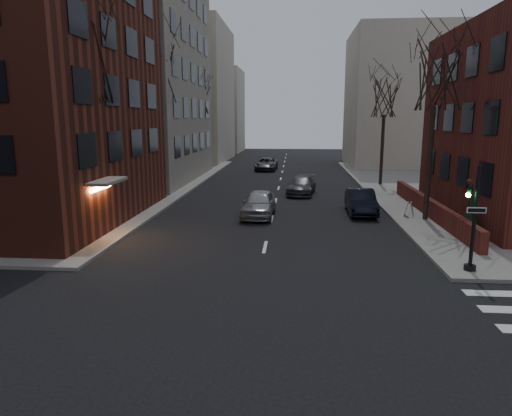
{
  "coord_description": "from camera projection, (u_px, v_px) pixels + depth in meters",
  "views": [
    {
      "loc": [
        1.27,
        -8.17,
        5.84
      ],
      "look_at": [
        -0.34,
        11.13,
        2.0
      ],
      "focal_mm": 32.0,
      "sensor_mm": 36.0,
      "label": 1
    }
  ],
  "objects": [
    {
      "name": "building_distant_lb",
      "position": [
        213.0,
        111.0,
        79.31
      ],
      "size": [
        10.0,
        12.0,
        14.0
      ],
      "primitive_type": "cube",
      "color": "#BFB3A2",
      "rests_on": "ground"
    },
    {
      "name": "tree_right_b",
      "position": [
        385.0,
        97.0,
        38.32
      ],
      "size": [
        3.74,
        3.74,
        9.18
      ],
      "color": "#2D231C",
      "rests_on": "sidewalk_far_right"
    },
    {
      "name": "car_lane_gray",
      "position": [
        302.0,
        186.0,
        35.32
      ],
      "size": [
        2.54,
        4.94,
        1.37
      ],
      "primitive_type": "imported",
      "rotation": [
        0.0,
        0.0,
        -0.14
      ],
      "color": "#3B3B3F",
      "rests_on": "ground"
    },
    {
      "name": "building_distant_ra",
      "position": [
        408.0,
        100.0,
        55.33
      ],
      "size": [
        14.0,
        14.0,
        16.0
      ],
      "primitive_type": "cube",
      "color": "#BFB3A2",
      "rests_on": "ground"
    },
    {
      "name": "streetlamp_near",
      "position": [
        153.0,
        142.0,
        30.58
      ],
      "size": [
        0.36,
        0.36,
        6.28
      ],
      "color": "black",
      "rests_on": "sidewalk_far_left"
    },
    {
      "name": "tree_left_a",
      "position": [
        87.0,
        62.0,
        21.99
      ],
      "size": [
        4.18,
        4.18,
        10.26
      ],
      "color": "#2D231C",
      "rests_on": "sidewalk_far_left"
    },
    {
      "name": "tree_left_b",
      "position": [
        159.0,
        75.0,
        33.63
      ],
      "size": [
        4.4,
        4.4,
        10.8
      ],
      "color": "#2D231C",
      "rests_on": "sidewalk_far_left"
    },
    {
      "name": "sandwich_board",
      "position": [
        409.0,
        209.0,
        26.83
      ],
      "size": [
        0.54,
        0.63,
        0.84
      ],
      "primitive_type": "cube",
      "rotation": [
        0.0,
        0.0,
        -0.38
      ],
      "color": "white",
      "rests_on": "sidewalk_far_right"
    },
    {
      "name": "car_lane_silver",
      "position": [
        259.0,
        204.0,
        27.35
      ],
      "size": [
        2.03,
        4.66,
        1.56
      ],
      "primitive_type": "imported",
      "rotation": [
        0.0,
        0.0,
        -0.04
      ],
      "color": "#9A9B9F",
      "rests_on": "ground"
    },
    {
      "name": "evergreen_shrub",
      "position": [
        471.0,
        216.0,
        22.28
      ],
      "size": [
        1.41,
        1.41,
        1.97
      ],
      "primitive_type": "cone",
      "rotation": [
        0.0,
        0.0,
        -0.22
      ],
      "color": "#163317",
      "rests_on": "sidewalk_far_right"
    },
    {
      "name": "streetlamp_far",
      "position": [
        208.0,
        133.0,
        50.13
      ],
      "size": [
        0.36,
        0.36,
        6.28
      ],
      "color": "black",
      "rests_on": "sidewalk_far_left"
    },
    {
      "name": "parked_sedan",
      "position": [
        361.0,
        202.0,
        28.14
      ],
      "size": [
        1.63,
        4.58,
        1.5
      ],
      "primitive_type": "imported",
      "rotation": [
        0.0,
        0.0,
        -0.01
      ],
      "color": "black",
      "rests_on": "ground"
    },
    {
      "name": "building_distant_la",
      "position": [
        176.0,
        94.0,
        62.47
      ],
      "size": [
        14.0,
        16.0,
        18.0
      ],
      "primitive_type": "cube",
      "color": "#BFB3A2",
      "rests_on": "ground"
    },
    {
      "name": "tree_right_a",
      "position": [
        436.0,
        76.0,
        24.55
      ],
      "size": [
        3.96,
        3.96,
        9.72
      ],
      "color": "#2D231C",
      "rests_on": "sidewalk_far_right"
    },
    {
      "name": "tree_left_c",
      "position": [
        198.0,
        96.0,
        47.49
      ],
      "size": [
        3.96,
        3.96,
        9.72
      ],
      "color": "#2D231C",
      "rests_on": "sidewalk_far_left"
    },
    {
      "name": "building_left_tan",
      "position": [
        93.0,
        26.0,
        41.13
      ],
      "size": [
        18.0,
        18.0,
        28.0
      ],
      "primitive_type": "cube",
      "color": "gray",
      "rests_on": "ground"
    },
    {
      "name": "ground",
      "position": [
        227.0,
        411.0,
        9.23
      ],
      "size": [
        160.0,
        160.0,
        0.0
      ],
      "primitive_type": "plane",
      "color": "black",
      "rests_on": "ground"
    },
    {
      "name": "traffic_signal",
      "position": [
        472.0,
        225.0,
        17.0
      ],
      "size": [
        0.76,
        0.44,
        4.0
      ],
      "color": "black",
      "rests_on": "sidewalk_far_right"
    },
    {
      "name": "car_lane_far",
      "position": [
        266.0,
        164.0,
        51.65
      ],
      "size": [
        2.54,
        5.08,
        1.38
      ],
      "primitive_type": "imported",
      "rotation": [
        0.0,
        0.0,
        -0.05
      ],
      "color": "#414247",
      "rests_on": "ground"
    },
    {
      "name": "low_wall_right",
      "position": [
        430.0,
        207.0,
        26.92
      ],
      "size": [
        0.35,
        16.0,
        1.0
      ],
      "primitive_type": "cube",
      "color": "#582219",
      "rests_on": "sidewalk_far_right"
    }
  ]
}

